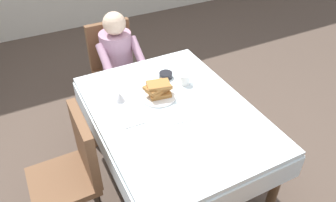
{
  "coord_description": "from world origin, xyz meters",
  "views": [
    {
      "loc": [
        -0.88,
        -1.63,
        2.26
      ],
      "look_at": [
        -0.02,
        0.06,
        0.79
      ],
      "focal_mm": 34.95,
      "sensor_mm": 36.0,
      "label": 1
    }
  ],
  "objects": [
    {
      "name": "chair_left_side",
      "position": [
        -0.77,
        0.0,
        0.53
      ],
      "size": [
        0.45,
        0.44,
        0.93
      ],
      "rotation": [
        0.0,
        0.0,
        1.57
      ],
      "color": "brown",
      "rests_on": "ground"
    },
    {
      "name": "plate_breakfast",
      "position": [
        -0.03,
        0.2,
        0.75
      ],
      "size": [
        0.28,
        0.28,
        0.02
      ],
      "primitive_type": "cylinder",
      "color": "white",
      "rests_on": "dining_table_main"
    },
    {
      "name": "fork_left_of_plate",
      "position": [
        -0.22,
        0.18,
        0.74
      ],
      "size": [
        0.03,
        0.18,
        0.0
      ],
      "primitive_type": "cube",
      "rotation": [
        0.0,
        0.0,
        1.67
      ],
      "color": "silver",
      "rests_on": "dining_table_main"
    },
    {
      "name": "chair_diner",
      "position": [
        -0.06,
        1.17,
        0.53
      ],
      "size": [
        0.44,
        0.45,
        0.93
      ],
      "rotation": [
        0.0,
        0.0,
        3.14
      ],
      "color": "brown",
      "rests_on": "ground"
    },
    {
      "name": "spoon_near_edge",
      "position": [
        0.0,
        -0.14,
        0.74
      ],
      "size": [
        0.15,
        0.03,
        0.0
      ],
      "primitive_type": "cube",
      "rotation": [
        0.0,
        0.0,
        -0.11
      ],
      "color": "silver",
      "rests_on": "dining_table_main"
    },
    {
      "name": "bowl_butter",
      "position": [
        0.15,
        0.41,
        0.76
      ],
      "size": [
        0.11,
        0.11,
        0.04
      ],
      "primitive_type": "cylinder",
      "color": "black",
      "rests_on": "dining_table_main"
    },
    {
      "name": "cup_coffee",
      "position": [
        0.24,
        0.25,
        0.78
      ],
      "size": [
        0.11,
        0.08,
        0.08
      ],
      "color": "white",
      "rests_on": "dining_table_main"
    },
    {
      "name": "knife_right_of_plate",
      "position": [
        0.16,
        0.18,
        0.74
      ],
      "size": [
        0.03,
        0.2,
        0.0
      ],
      "primitive_type": "cube",
      "rotation": [
        0.0,
        0.0,
        1.66
      ],
      "color": "silver",
      "rests_on": "dining_table_main"
    },
    {
      "name": "dining_table_main",
      "position": [
        0.0,
        0.0,
        0.65
      ],
      "size": [
        1.12,
        1.52,
        0.74
      ],
      "color": "silver",
      "rests_on": "ground"
    },
    {
      "name": "syrup_pitcher",
      "position": [
        -0.31,
        0.28,
        0.78
      ],
      "size": [
        0.08,
        0.08,
        0.07
      ],
      "color": "silver",
      "rests_on": "dining_table_main"
    },
    {
      "name": "diner_person",
      "position": [
        -0.06,
        1.01,
        0.67
      ],
      "size": [
        0.4,
        0.43,
        1.12
      ],
      "rotation": [
        0.0,
        0.0,
        3.14
      ],
      "color": "#B2849E",
      "rests_on": "ground"
    },
    {
      "name": "breakfast_stack",
      "position": [
        -0.02,
        0.2,
        0.81
      ],
      "size": [
        0.23,
        0.17,
        0.11
      ],
      "color": "#A36B33",
      "rests_on": "plate_breakfast"
    },
    {
      "name": "ground_plane",
      "position": [
        0.0,
        0.0,
        0.0
      ],
      "size": [
        14.0,
        14.0,
        0.0
      ],
      "primitive_type": "plane",
      "color": "brown"
    },
    {
      "name": "napkin_folded",
      "position": [
        -0.31,
        0.03,
        0.74
      ],
      "size": [
        0.18,
        0.13,
        0.01
      ],
      "primitive_type": "cube",
      "rotation": [
        0.0,
        0.0,
        -0.04
      ],
      "color": "white",
      "rests_on": "dining_table_main"
    }
  ]
}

